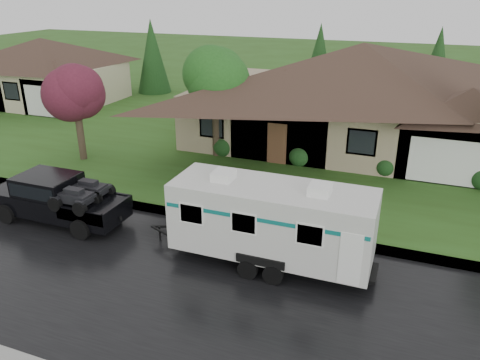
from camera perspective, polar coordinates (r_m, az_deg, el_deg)
name	(u,v)px	position (r m, az deg, el deg)	size (l,w,h in m)	color
ground	(235,259)	(16.10, -0.66, -9.56)	(140.00, 140.00, 0.00)	#2B4E18
road	(210,292)	(14.58, -3.62, -13.45)	(140.00, 8.00, 0.01)	black
curb	(256,227)	(17.89, 1.99, -5.76)	(140.00, 0.50, 0.15)	gray
lawn	(324,135)	(29.38, 10.17, 5.45)	(140.00, 26.00, 0.15)	#2B4E18
house_main	(365,84)	(27.11, 15.02, 11.28)	(19.44, 10.80, 6.90)	#9E886B
house_far	(45,65)	(39.54, -22.71, 12.80)	(10.80, 8.64, 5.80)	#C1B58F
tree_left_green	(215,79)	(24.17, -3.03, 12.19)	(3.54, 3.54, 5.86)	#382B1E
tree_red	(75,95)	(25.09, -19.46, 9.79)	(2.96, 2.96, 4.90)	#382B1E
shrub_row	(342,160)	(23.55, 12.27, 2.42)	(13.60, 1.00, 1.00)	#143814
pickup_truck	(55,197)	(19.54, -21.63, -1.91)	(5.55, 2.11, 1.85)	black
travel_trailer	(272,219)	(15.10, 3.90, -4.83)	(6.84, 2.40, 3.07)	silver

